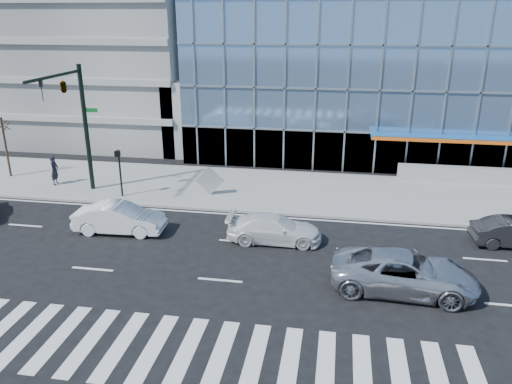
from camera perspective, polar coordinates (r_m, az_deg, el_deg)
ground at (r=25.76m, az=-2.05°, el=-5.66°), size 160.00×160.00×0.00m
sidewalk at (r=33.01m, az=0.74°, el=0.37°), size 120.00×8.00×0.15m
theatre_building at (r=49.74m, az=20.98°, el=14.47°), size 42.00×26.00×15.00m
parking_garage at (r=54.70m, az=-18.21°, el=17.79°), size 24.00×24.00×20.00m
ramp_block at (r=42.92m, az=-5.16°, el=8.92°), size 6.00×8.00×6.00m
traffic_signal at (r=31.94m, az=-20.44°, el=9.76°), size 1.14×5.74×8.00m
ped_signal_post at (r=31.99m, az=-15.36°, el=2.89°), size 0.30×0.33×3.00m
street_tree_near at (r=38.57m, az=-27.02°, el=6.78°), size 1.10×1.10×4.23m
silver_suv at (r=22.02m, az=16.56°, el=-8.80°), size 6.19×3.10×1.68m
white_suv at (r=25.49m, az=2.10°, el=-4.21°), size 4.89×2.15×1.40m
white_sedan at (r=27.48m, az=-15.34°, el=-2.91°), size 4.87×1.92×1.58m
pedestrian at (r=36.00m, az=-22.03°, el=2.33°), size 0.53×0.76×1.97m
tilted_panel at (r=31.59m, az=-5.32°, el=1.28°), size 1.83×0.26×1.84m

